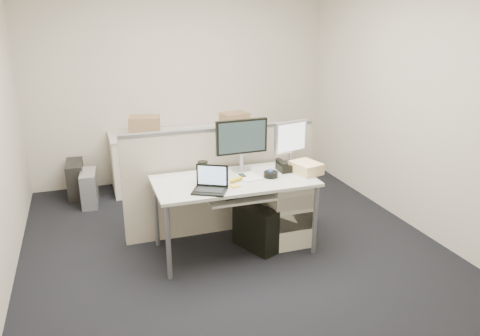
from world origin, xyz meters
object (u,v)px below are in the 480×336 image
object	(u,v)px
desk	(234,186)
desk_phone	(289,167)
laptop	(209,180)
monitor_main	(242,145)

from	to	relation	value
desk	desk_phone	xyz separation A→B (m)	(0.60, 0.08, 0.10)
laptop	desk_phone	bearing A→B (deg)	47.58
desk	monitor_main	xyz separation A→B (m)	(0.15, 0.22, 0.32)
monitor_main	desk_phone	bearing A→B (deg)	-19.00
laptop	desk_phone	xyz separation A→B (m)	(0.90, 0.31, -0.07)
monitor_main	laptop	xyz separation A→B (m)	(-0.45, -0.45, -0.15)
desk	monitor_main	distance (m)	0.42
desk	laptop	distance (m)	0.42
desk	desk_phone	world-z (taller)	desk_phone
laptop	desk_phone	distance (m)	0.95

